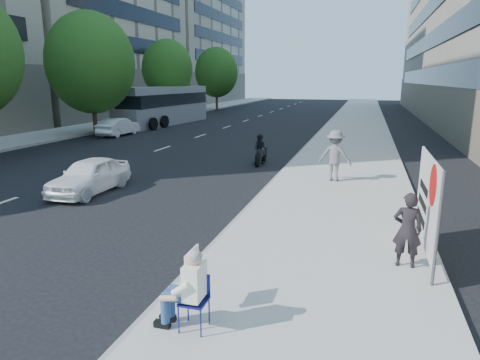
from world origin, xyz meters
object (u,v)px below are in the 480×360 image
(seated_protester, at_px, (187,284))
(motorcycle, at_px, (261,151))
(protest_banner, at_px, (427,200))
(white_sedan_mid, at_px, (118,127))
(jogger, at_px, (335,156))
(pedestrian_woman, at_px, (407,230))
(bus, at_px, (164,106))
(white_sedan_near, at_px, (90,176))

(seated_protester, distance_m, motorcycle, 14.04)
(protest_banner, xyz_separation_m, motorcycle, (-6.05, 9.81, -0.76))
(white_sedan_mid, bearing_deg, jogger, 146.50)
(pedestrian_woman, bearing_deg, seated_protester, 46.58)
(seated_protester, xyz_separation_m, jogger, (1.42, 10.78, 0.24))
(motorcycle, xyz_separation_m, bus, (-12.66, 15.63, 1.00))
(seated_protester, height_order, white_sedan_near, seated_protester)
(motorcycle, bearing_deg, jogger, -43.66)
(pedestrian_woman, xyz_separation_m, bus, (-18.30, 26.16, 0.70))
(seated_protester, relative_size, bus, 0.11)
(pedestrian_woman, distance_m, protest_banner, 0.95)
(white_sedan_near, xyz_separation_m, motorcycle, (4.57, 6.77, 0.02))
(seated_protester, bearing_deg, bus, 116.77)
(seated_protester, xyz_separation_m, motorcycle, (-2.22, 13.87, -0.24))
(pedestrian_woman, relative_size, white_sedan_mid, 0.41)
(seated_protester, bearing_deg, jogger, 82.47)
(protest_banner, bearing_deg, jogger, 109.73)
(seated_protester, xyz_separation_m, white_sedan_mid, (-14.49, 21.36, -0.24))
(protest_banner, distance_m, white_sedan_mid, 25.21)
(motorcycle, bearing_deg, white_sedan_near, -127.34)
(seated_protester, relative_size, protest_banner, 0.43)
(jogger, distance_m, white_sedan_near, 9.01)
(motorcycle, bearing_deg, protest_banner, -61.67)
(white_sedan_mid, bearing_deg, pedestrian_woman, 134.96)
(seated_protester, distance_m, jogger, 10.87)
(jogger, distance_m, motorcycle, 4.80)
(white_sedan_near, height_order, white_sedan_mid, white_sedan_mid)
(pedestrian_woman, bearing_deg, motorcycle, -59.61)
(pedestrian_woman, xyz_separation_m, white_sedan_near, (-10.20, 3.75, -0.32))
(motorcycle, bearing_deg, seated_protester, -84.26)
(seated_protester, relative_size, white_sedan_mid, 0.34)
(jogger, relative_size, protest_banner, 0.63)
(bus, bearing_deg, white_sedan_near, -65.03)
(protest_banner, height_order, white_sedan_mid, protest_banner)
(white_sedan_near, height_order, bus, bus)
(jogger, bearing_deg, bus, -41.93)
(white_sedan_near, bearing_deg, seated_protester, -46.44)
(motorcycle, bearing_deg, bus, 125.67)
(white_sedan_near, bearing_deg, pedestrian_woman, -20.35)
(seated_protester, bearing_deg, pedestrian_woman, 44.36)
(white_sedan_near, distance_m, white_sedan_mid, 16.21)
(motorcycle, height_order, bus, bus)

